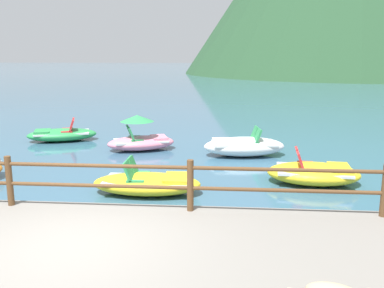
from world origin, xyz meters
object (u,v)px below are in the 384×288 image
(pedal_boat_5, at_px, (147,183))
(pedal_boat_6, at_px, (314,173))
(pedal_boat_1, at_px, (244,146))
(pedal_boat_0, at_px, (141,139))
(pedal_boat_4, at_px, (62,134))

(pedal_boat_5, height_order, pedal_boat_6, pedal_boat_6)
(pedal_boat_1, bearing_deg, pedal_boat_0, 171.02)
(pedal_boat_0, distance_m, pedal_boat_4, 3.50)
(pedal_boat_1, xyz_separation_m, pedal_boat_4, (-6.70, 1.80, -0.07))
(pedal_boat_4, bearing_deg, pedal_boat_1, -15.04)
(pedal_boat_4, bearing_deg, pedal_boat_6, -29.02)
(pedal_boat_1, relative_size, pedal_boat_5, 1.08)
(pedal_boat_4, distance_m, pedal_boat_5, 7.21)
(pedal_boat_0, xyz_separation_m, pedal_boat_5, (1.07, -4.51, -0.13))
(pedal_boat_1, bearing_deg, pedal_boat_6, -59.78)
(pedal_boat_4, height_order, pedal_boat_6, pedal_boat_6)
(pedal_boat_4, xyz_separation_m, pedal_boat_5, (4.33, -5.76, 0.01))
(pedal_boat_1, xyz_separation_m, pedal_boat_5, (-2.37, -3.96, -0.06))
(pedal_boat_6, bearing_deg, pedal_boat_1, 120.22)
(pedal_boat_0, height_order, pedal_boat_4, pedal_boat_0)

